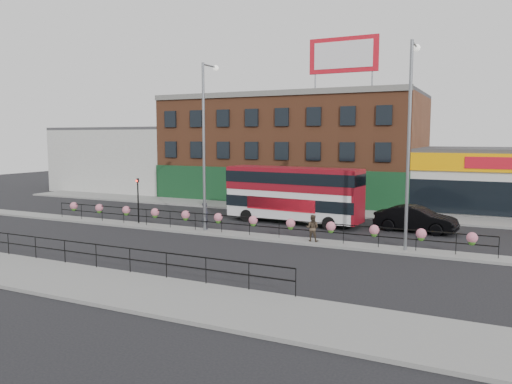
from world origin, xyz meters
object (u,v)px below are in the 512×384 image
at_px(lamp_column_east, 410,127).
at_px(car, 416,219).
at_px(double_decker_bus, 294,189).
at_px(pedestrian_b, 312,228).
at_px(lamp_column_west, 206,132).
at_px(pedestrian_a, 206,216).

bearing_deg(lamp_column_east, car, 93.45).
xyz_separation_m(car, lamp_column_east, (0.37, -6.10, 5.90)).
height_order(double_decker_bus, lamp_column_east, lamp_column_east).
relative_size(pedestrian_b, lamp_column_east, 0.14).
relative_size(car, lamp_column_west, 0.50).
distance_m(car, pedestrian_b, 8.12).
distance_m(pedestrian_b, lamp_column_east, 7.87).
bearing_deg(lamp_column_west, pedestrian_a, -139.00).
relative_size(double_decker_bus, lamp_column_west, 0.94).
bearing_deg(pedestrian_a, lamp_column_west, -63.86).
height_order(car, pedestrian_b, pedestrian_b).
xyz_separation_m(double_decker_bus, lamp_column_west, (-3.96, -5.48, 4.07)).
xyz_separation_m(double_decker_bus, pedestrian_b, (3.56, -6.01, -1.55)).
relative_size(pedestrian_a, pedestrian_b, 1.15).
bearing_deg(lamp_column_east, pedestrian_b, -176.16).
relative_size(lamp_column_west, lamp_column_east, 0.97).
bearing_deg(pedestrian_b, lamp_column_west, -6.89).
relative_size(double_decker_bus, car, 1.89).
bearing_deg(car, double_decker_bus, 99.65).
bearing_deg(lamp_column_west, double_decker_bus, 54.14).
height_order(car, pedestrian_a, pedestrian_a).
xyz_separation_m(pedestrian_a, lamp_column_west, (0.07, 0.06, 5.50)).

